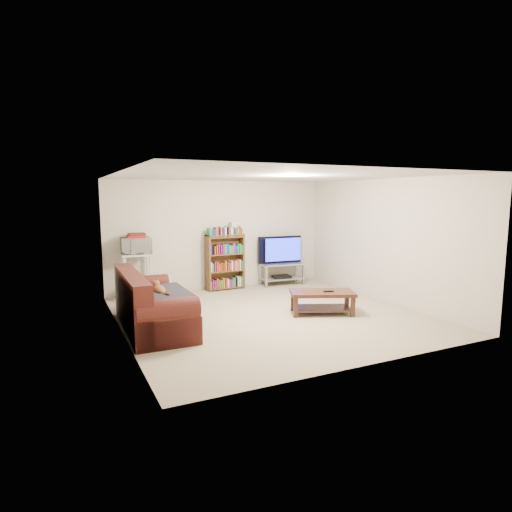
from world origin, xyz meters
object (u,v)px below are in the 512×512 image
sofa (149,309)px  tv_stand (282,270)px  coffee_table (322,298)px  bookshelf (225,261)px

sofa → tv_stand: size_ratio=2.05×
coffee_table → bookshelf: bookshelf is taller
coffee_table → tv_stand: size_ratio=1.19×
coffee_table → tv_stand: 2.56m
sofa → tv_stand: sofa is taller
tv_stand → bookshelf: bearing=-180.0°
tv_stand → bookshelf: size_ratio=0.85×
tv_stand → coffee_table: bearing=-98.7°
coffee_table → tv_stand: (0.56, 2.50, 0.06)m
coffee_table → bookshelf: bearing=131.1°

